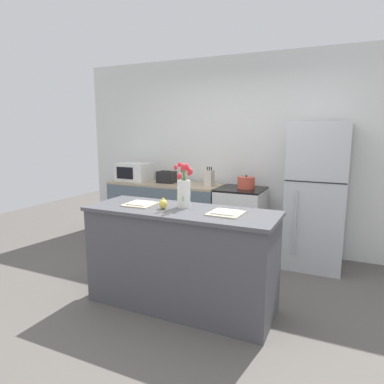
# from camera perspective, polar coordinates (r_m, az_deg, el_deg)

# --- Properties ---
(ground_plane) EXTENTS (10.00, 10.00, 0.00)m
(ground_plane) POSITION_cam_1_polar(r_m,az_deg,el_deg) (3.51, -1.81, -18.28)
(ground_plane) COLOR #59544F
(back_wall) EXTENTS (5.20, 0.08, 2.70)m
(back_wall) POSITION_cam_1_polar(r_m,az_deg,el_deg) (4.96, 8.59, 6.36)
(back_wall) COLOR silver
(back_wall) RESTS_ON ground_plane
(kitchen_island) EXTENTS (1.80, 0.66, 0.96)m
(kitchen_island) POSITION_cam_1_polar(r_m,az_deg,el_deg) (3.31, -1.86, -10.95)
(kitchen_island) COLOR #4C4C51
(kitchen_island) RESTS_ON ground_plane
(back_counter) EXTENTS (1.68, 0.60, 0.91)m
(back_counter) POSITION_cam_1_polar(r_m,az_deg,el_deg) (5.14, -4.39, -3.50)
(back_counter) COLOR slate
(back_counter) RESTS_ON ground_plane
(stove_range) EXTENTS (0.60, 0.61, 0.91)m
(stove_range) POSITION_cam_1_polar(r_m,az_deg,el_deg) (4.70, 8.08, -4.89)
(stove_range) COLOR silver
(stove_range) RESTS_ON ground_plane
(refrigerator) EXTENTS (0.68, 0.67, 1.78)m
(refrigerator) POSITION_cam_1_polar(r_m,az_deg,el_deg) (4.44, 20.04, -0.61)
(refrigerator) COLOR #B7BABC
(refrigerator) RESTS_ON ground_plane
(flower_vase) EXTENTS (0.17, 0.19, 0.43)m
(flower_vase) POSITION_cam_1_polar(r_m,az_deg,el_deg) (3.21, -1.36, 0.38)
(flower_vase) COLOR silver
(flower_vase) RESTS_ON kitchen_island
(pear_figurine) EXTENTS (0.08, 0.08, 0.13)m
(pear_figurine) POSITION_cam_1_polar(r_m,az_deg,el_deg) (3.18, -4.82, -1.93)
(pear_figurine) COLOR #E5CC4C
(pear_figurine) RESTS_ON kitchen_island
(plate_setting_left) EXTENTS (0.29, 0.29, 0.02)m
(plate_setting_left) POSITION_cam_1_polar(r_m,az_deg,el_deg) (3.39, -8.56, -1.94)
(plate_setting_left) COLOR beige
(plate_setting_left) RESTS_ON kitchen_island
(plate_setting_right) EXTENTS (0.29, 0.29, 0.02)m
(plate_setting_right) POSITION_cam_1_polar(r_m,az_deg,el_deg) (3.00, 5.70, -3.45)
(plate_setting_right) COLOR beige
(plate_setting_right) RESTS_ON kitchen_island
(toaster) EXTENTS (0.28, 0.18, 0.17)m
(toaster) POSITION_cam_1_polar(r_m,az_deg,el_deg) (5.05, -4.28, 2.52)
(toaster) COLOR black
(toaster) RESTS_ON back_counter
(cooking_pot) EXTENTS (0.24, 0.24, 0.18)m
(cooking_pot) POSITION_cam_1_polar(r_m,az_deg,el_deg) (4.60, 9.02, 1.56)
(cooking_pot) COLOR #CC4C38
(cooking_pot) RESTS_ON stove_range
(microwave) EXTENTS (0.48, 0.37, 0.27)m
(microwave) POSITION_cam_1_polar(r_m,az_deg,el_deg) (5.32, -9.63, 3.34)
(microwave) COLOR white
(microwave) RESTS_ON back_counter
(knife_block) EXTENTS (0.10, 0.14, 0.27)m
(knife_block) POSITION_cam_1_polar(r_m,az_deg,el_deg) (4.72, 2.91, 2.30)
(knife_block) COLOR beige
(knife_block) RESTS_ON back_counter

